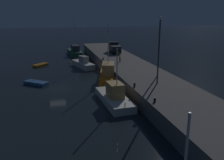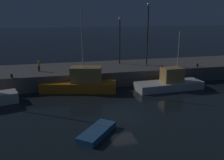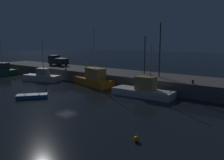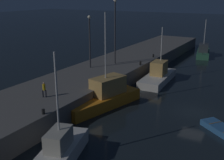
{
  "view_description": "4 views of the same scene",
  "coord_description": "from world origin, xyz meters",
  "px_view_note": "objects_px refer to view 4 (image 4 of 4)",
  "views": [
    {
      "loc": [
        38.61,
        -0.73,
        11.93
      ],
      "look_at": [
        0.85,
        8.89,
        1.05
      ],
      "focal_mm": 39.38,
      "sensor_mm": 36.0,
      "label": 1
    },
    {
      "loc": [
        -6.41,
        -21.94,
        9.91
      ],
      "look_at": [
        1.09,
        9.29,
        1.18
      ],
      "focal_mm": 39.8,
      "sensor_mm": 36.0,
      "label": 2
    },
    {
      "loc": [
        24.79,
        -21.07,
        7.76
      ],
      "look_at": [
        -0.06,
        10.84,
        1.04
      ],
      "focal_mm": 36.58,
      "sensor_mm": 36.0,
      "label": 3
    },
    {
      "loc": [
        -28.19,
        -6.17,
        11.98
      ],
      "look_at": [
        1.3,
        10.63,
        1.65
      ],
      "focal_mm": 45.49,
      "sensor_mm": 36.0,
      "label": 4
    }
  ],
  "objects_px": {
    "fishing_boat_white": "(203,52)",
    "lamp_post_west": "(90,37)",
    "bollard_east": "(140,63)",
    "fishing_boat_orange": "(57,154)",
    "dockworker": "(44,89)",
    "dinghy_orange_near": "(222,130)",
    "bollard_central": "(43,112)",
    "fishing_trawler_red": "(104,96)",
    "lamp_post_east": "(115,27)",
    "bollard_west": "(153,56)",
    "fishing_trawler_green": "(158,76)"
  },
  "relations": [
    {
      "from": "fishing_boat_orange",
      "to": "dockworker",
      "type": "xyz_separation_m",
      "value": [
        6.07,
        6.68,
        2.12
      ]
    },
    {
      "from": "dockworker",
      "to": "bollard_central",
      "type": "height_order",
      "value": "dockworker"
    },
    {
      "from": "fishing_boat_orange",
      "to": "lamp_post_east",
      "type": "distance_m",
      "value": 24.32
    },
    {
      "from": "fishing_boat_white",
      "to": "lamp_post_west",
      "type": "height_order",
      "value": "lamp_post_west"
    },
    {
      "from": "lamp_post_east",
      "to": "bollard_west",
      "type": "bearing_deg",
      "value": -26.38
    },
    {
      "from": "fishing_trawler_green",
      "to": "bollard_central",
      "type": "bearing_deg",
      "value": 172.01
    },
    {
      "from": "dinghy_orange_near",
      "to": "bollard_east",
      "type": "bearing_deg",
      "value": 48.55
    },
    {
      "from": "fishing_boat_orange",
      "to": "bollard_east",
      "type": "distance_m",
      "value": 23.43
    },
    {
      "from": "fishing_trawler_green",
      "to": "lamp_post_west",
      "type": "xyz_separation_m",
      "value": [
        -4.71,
        8.33,
        5.42
      ]
    },
    {
      "from": "fishing_boat_orange",
      "to": "bollard_west",
      "type": "distance_m",
      "value": 29.31
    },
    {
      "from": "fishing_trawler_red",
      "to": "bollard_west",
      "type": "distance_m",
      "value": 17.68
    },
    {
      "from": "dinghy_orange_near",
      "to": "lamp_post_east",
      "type": "xyz_separation_m",
      "value": [
        10.93,
        17.13,
        7.12
      ]
    },
    {
      "from": "dinghy_orange_near",
      "to": "fishing_boat_white",
      "type": "bearing_deg",
      "value": 15.38
    },
    {
      "from": "fishing_boat_white",
      "to": "dockworker",
      "type": "bearing_deg",
      "value": 169.07
    },
    {
      "from": "fishing_boat_orange",
      "to": "bollard_central",
      "type": "height_order",
      "value": "fishing_boat_orange"
    },
    {
      "from": "lamp_post_east",
      "to": "bollard_central",
      "type": "height_order",
      "value": "lamp_post_east"
    },
    {
      "from": "dinghy_orange_near",
      "to": "lamp_post_west",
      "type": "relative_size",
      "value": 0.59
    },
    {
      "from": "dinghy_orange_near",
      "to": "bollard_central",
      "type": "bearing_deg",
      "value": 121.87
    },
    {
      "from": "fishing_trawler_red",
      "to": "bollard_east",
      "type": "height_order",
      "value": "fishing_trawler_red"
    },
    {
      "from": "bollard_west",
      "to": "bollard_east",
      "type": "relative_size",
      "value": 0.87
    },
    {
      "from": "lamp_post_west",
      "to": "lamp_post_east",
      "type": "distance_m",
      "value": 4.4
    },
    {
      "from": "lamp_post_east",
      "to": "dinghy_orange_near",
      "type": "bearing_deg",
      "value": -122.55
    },
    {
      "from": "bollard_west",
      "to": "bollard_central",
      "type": "xyz_separation_m",
      "value": [
        -26.09,
        -0.32,
        -0.03
      ]
    },
    {
      "from": "lamp_post_west",
      "to": "bollard_central",
      "type": "height_order",
      "value": "lamp_post_west"
    },
    {
      "from": "lamp_post_west",
      "to": "lamp_post_east",
      "type": "height_order",
      "value": "lamp_post_east"
    },
    {
      "from": "fishing_trawler_green",
      "to": "dinghy_orange_near",
      "type": "height_order",
      "value": "fishing_trawler_green"
    },
    {
      "from": "lamp_post_east",
      "to": "bollard_east",
      "type": "relative_size",
      "value": 16.0
    },
    {
      "from": "fishing_boat_white",
      "to": "bollard_east",
      "type": "relative_size",
      "value": 14.18
    },
    {
      "from": "fishing_boat_white",
      "to": "lamp_post_east",
      "type": "distance_m",
      "value": 23.97
    },
    {
      "from": "lamp_post_east",
      "to": "bollard_east",
      "type": "xyz_separation_m",
      "value": [
        0.9,
        -3.73,
        -5.02
      ]
    },
    {
      "from": "lamp_post_west",
      "to": "bollard_east",
      "type": "bearing_deg",
      "value": -49.26
    },
    {
      "from": "fishing_boat_white",
      "to": "lamp_post_east",
      "type": "xyz_separation_m",
      "value": [
        -21.59,
        8.18,
        6.47
      ]
    },
    {
      "from": "fishing_boat_orange",
      "to": "bollard_west",
      "type": "xyz_separation_m",
      "value": [
        28.97,
        4.21,
        1.47
      ]
    },
    {
      "from": "fishing_trawler_green",
      "to": "bollard_east",
      "type": "bearing_deg",
      "value": 88.81
    },
    {
      "from": "fishing_trawler_green",
      "to": "bollard_east",
      "type": "distance_m",
      "value": 3.16
    },
    {
      "from": "lamp_post_west",
      "to": "dinghy_orange_near",
      "type": "bearing_deg",
      "value": -110.47
    },
    {
      "from": "lamp_post_west",
      "to": "lamp_post_east",
      "type": "xyz_separation_m",
      "value": [
        3.86,
        -1.81,
        1.07
      ]
    },
    {
      "from": "fishing_boat_orange",
      "to": "lamp_post_west",
      "type": "xyz_separation_m",
      "value": [
        18.3,
        9.39,
        5.46
      ]
    },
    {
      "from": "fishing_boat_white",
      "to": "bollard_west",
      "type": "distance_m",
      "value": 15.6
    },
    {
      "from": "fishing_trawler_red",
      "to": "dockworker",
      "type": "xyz_separation_m",
      "value": [
        -5.3,
        3.68,
        1.84
      ]
    },
    {
      "from": "fishing_boat_white",
      "to": "fishing_trawler_green",
      "type": "height_order",
      "value": "fishing_trawler_green"
    },
    {
      "from": "bollard_east",
      "to": "bollard_central",
      "type": "bearing_deg",
      "value": 179.91
    },
    {
      "from": "dockworker",
      "to": "bollard_central",
      "type": "bearing_deg",
      "value": -138.83
    },
    {
      "from": "bollard_east",
      "to": "fishing_boat_orange",
      "type": "bearing_deg",
      "value": -170.51
    },
    {
      "from": "bollard_east",
      "to": "fishing_boat_white",
      "type": "bearing_deg",
      "value": -12.15
    },
    {
      "from": "dinghy_orange_near",
      "to": "bollard_central",
      "type": "xyz_separation_m",
      "value": [
        -8.35,
        13.43,
        2.03
      ]
    },
    {
      "from": "dockworker",
      "to": "bollard_west",
      "type": "distance_m",
      "value": 23.04
    },
    {
      "from": "lamp_post_west",
      "to": "fishing_boat_orange",
      "type": "bearing_deg",
      "value": -152.84
    },
    {
      "from": "fishing_trawler_green",
      "to": "bollard_central",
      "type": "height_order",
      "value": "fishing_trawler_green"
    },
    {
      "from": "fishing_trawler_red",
      "to": "lamp_post_east",
      "type": "distance_m",
      "value": 13.29
    }
  ]
}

